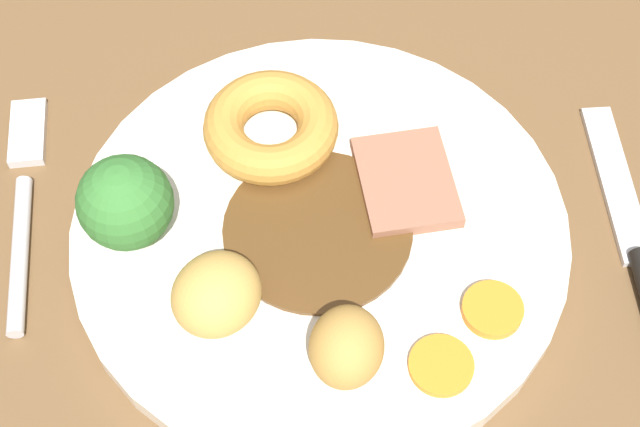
% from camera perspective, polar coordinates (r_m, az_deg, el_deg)
% --- Properties ---
extents(dining_table, '(1.20, 0.84, 0.04)m').
position_cam_1_polar(dining_table, '(0.51, 3.64, -5.12)').
color(dining_table, brown).
rests_on(dining_table, ground).
extents(dinner_plate, '(0.26, 0.26, 0.01)m').
position_cam_1_polar(dinner_plate, '(0.51, -0.00, -1.04)').
color(dinner_plate, silver).
rests_on(dinner_plate, dining_table).
extents(gravy_pool, '(0.10, 0.10, 0.00)m').
position_cam_1_polar(gravy_pool, '(0.50, -0.14, -0.96)').
color(gravy_pool, '#563819').
rests_on(gravy_pool, dinner_plate).
extents(meat_slice_main, '(0.06, 0.07, 0.01)m').
position_cam_1_polar(meat_slice_main, '(0.51, 5.21, 1.92)').
color(meat_slice_main, '#9E664C').
rests_on(meat_slice_main, dinner_plate).
extents(yorkshire_pudding, '(0.07, 0.07, 0.02)m').
position_cam_1_polar(yorkshire_pudding, '(0.52, -2.98, 5.25)').
color(yorkshire_pudding, '#C68938').
rests_on(yorkshire_pudding, dinner_plate).
extents(roast_potato_left, '(0.06, 0.06, 0.04)m').
position_cam_1_polar(roast_potato_left, '(0.46, -6.26, -4.86)').
color(roast_potato_left, tan).
rests_on(roast_potato_left, dinner_plate).
extents(roast_potato_right, '(0.04, 0.05, 0.03)m').
position_cam_1_polar(roast_potato_right, '(0.45, 1.61, -8.04)').
color(roast_potato_right, '#BC8C42').
rests_on(roast_potato_right, dinner_plate).
extents(carrot_coin_front, '(0.03, 0.03, 0.00)m').
position_cam_1_polar(carrot_coin_front, '(0.46, 7.31, -9.08)').
color(carrot_coin_front, orange).
rests_on(carrot_coin_front, dinner_plate).
extents(carrot_coin_back, '(0.03, 0.03, 0.01)m').
position_cam_1_polar(carrot_coin_back, '(0.48, 10.36, -5.72)').
color(carrot_coin_back, orange).
rests_on(carrot_coin_back, dinner_plate).
extents(broccoli_floret, '(0.05, 0.05, 0.06)m').
position_cam_1_polar(broccoli_floret, '(0.47, -11.66, 0.61)').
color(broccoli_floret, '#8CB766').
rests_on(broccoli_floret, dinner_plate).
extents(fork, '(0.03, 0.15, 0.01)m').
position_cam_1_polar(fork, '(0.54, -17.45, 0.72)').
color(fork, silver).
rests_on(fork, dining_table).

